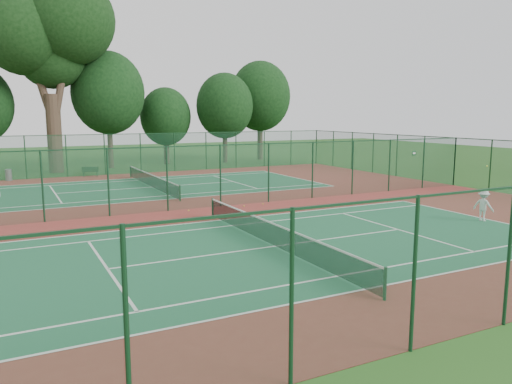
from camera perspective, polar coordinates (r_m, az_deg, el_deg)
ground at (r=27.77m, az=-6.98°, el=-1.89°), size 120.00×120.00×0.00m
red_pad at (r=27.77m, az=-6.98°, el=-1.88°), size 40.00×36.00×0.01m
court_near at (r=19.75m, az=2.06°, el=-6.24°), size 23.77×10.97×0.01m
court_far at (r=36.25m, az=-11.86°, el=0.54°), size 23.77×10.97×0.01m
fence_north at (r=44.77m, az=-14.96°, el=4.24°), size 40.00×0.09×3.50m
fence_south at (r=12.50m, az=22.72°, el=-7.67°), size 40.00×0.09×3.50m
fence_east at (r=39.07m, az=21.76°, el=3.27°), size 0.09×36.00×3.50m
fence_divider at (r=27.50m, az=-7.05°, el=1.71°), size 40.00×0.09×3.50m
tennis_net_near at (r=19.62m, az=2.07°, el=-4.75°), size 0.10×12.90×0.97m
tennis_net_far at (r=36.18m, az=-11.88°, el=1.37°), size 0.10×12.90×0.97m
player_near at (r=26.62m, az=24.56°, el=-1.40°), size 0.81×1.10×1.53m
trash_bin at (r=43.45m, az=-26.43°, el=1.75°), size 0.51×0.51×0.90m
bench at (r=43.84m, az=-18.41°, el=2.25°), size 1.37×0.66×0.81m
stray_ball_a at (r=28.78m, az=0.81°, el=-1.36°), size 0.06×0.06×0.06m
stray_ball_b at (r=28.10m, az=-1.38°, el=-1.61°), size 0.07×0.07×0.07m
stray_ball_c at (r=27.06m, az=-7.71°, el=-2.10°), size 0.07×0.07×0.07m
big_tree at (r=48.46m, az=-22.54°, el=16.51°), size 11.15×8.16×17.13m
evergreen_row at (r=51.12m, az=-15.81°, el=2.77°), size 39.00×5.00×12.00m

